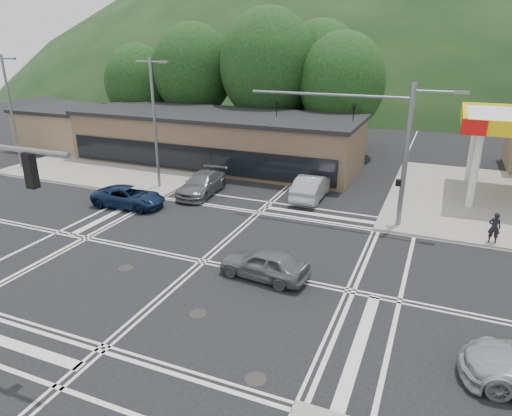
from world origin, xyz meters
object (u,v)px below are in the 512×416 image
at_px(car_queue_b, 317,164).
at_px(pedestrian, 494,228).
at_px(car_grey_center, 264,264).
at_px(car_queue_a, 312,187).
at_px(car_northbound, 202,184).
at_px(car_blue_west, 129,197).

bearing_deg(car_queue_b, pedestrian, 142.56).
xyz_separation_m(car_grey_center, car_queue_a, (-1.09, 11.36, 0.11)).
height_order(car_queue_a, car_northbound, car_queue_a).
bearing_deg(car_northbound, car_blue_west, -131.38).
relative_size(car_grey_center, car_queue_a, 0.83).
bearing_deg(car_blue_west, car_queue_b, -40.77).
relative_size(car_grey_center, car_queue_b, 0.81).
xyz_separation_m(car_grey_center, pedestrian, (9.68, 7.80, 0.28)).
bearing_deg(car_blue_west, car_queue_a, -62.74).
xyz_separation_m(car_queue_a, car_northbound, (-7.20, -2.06, -0.07)).
xyz_separation_m(car_blue_west, pedestrian, (21.09, 2.50, 0.32)).
xyz_separation_m(car_grey_center, car_northbound, (-8.29, 9.30, 0.04)).
bearing_deg(pedestrian, car_grey_center, 39.34).
xyz_separation_m(car_blue_west, car_queue_b, (9.09, 11.81, 0.21)).
bearing_deg(car_northbound, car_queue_b, 49.10).
bearing_deg(pedestrian, car_blue_west, 7.25).
relative_size(car_queue_a, pedestrian, 2.97).
height_order(car_blue_west, car_queue_a, car_queue_a).
bearing_deg(car_queue_a, car_grey_center, 94.54).
xyz_separation_m(car_blue_west, car_queue_a, (10.32, 6.06, 0.16)).
relative_size(car_blue_west, car_northbound, 0.93).
distance_m(car_blue_west, car_northbound, 5.07).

